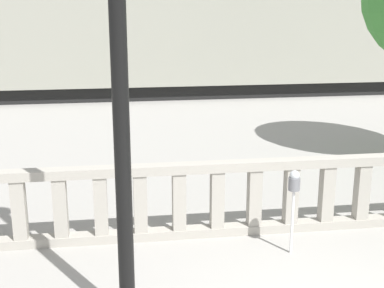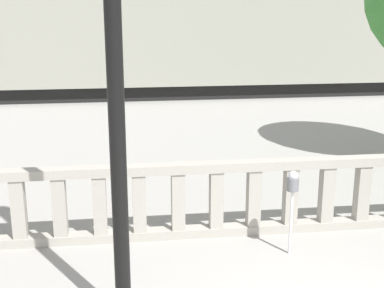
% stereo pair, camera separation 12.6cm
% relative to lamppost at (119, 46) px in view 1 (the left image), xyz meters
% --- Properties ---
extents(balustrade, '(17.06, 0.24, 1.19)m').
position_rel_lamppost_xyz_m(balustrade, '(2.34, 2.18, -2.54)').
color(balustrade, '#9E998E').
rests_on(balustrade, ground).
extents(lamppost, '(0.39, 0.39, 5.80)m').
position_rel_lamppost_xyz_m(lamppost, '(0.00, 0.00, 0.00)').
color(lamppost, black).
rests_on(lamppost, ground).
extents(parking_meter, '(0.17, 0.17, 1.27)m').
position_rel_lamppost_xyz_m(parking_meter, '(2.40, 1.40, -2.13)').
color(parking_meter, silver).
rests_on(parking_meter, ground).
extents(train_near, '(28.87, 2.71, 4.19)m').
position_rel_lamppost_xyz_m(train_near, '(-0.44, 14.79, -1.26)').
color(train_near, black).
rests_on(train_near, ground).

